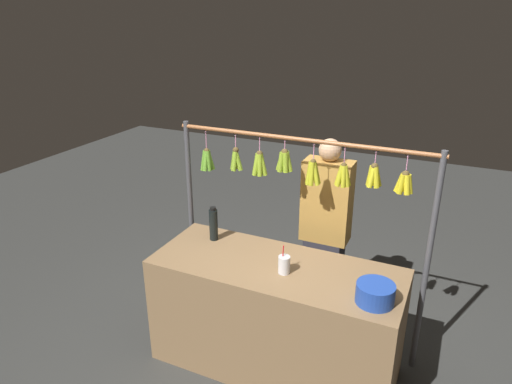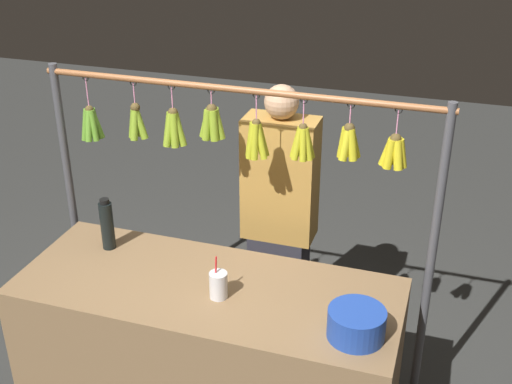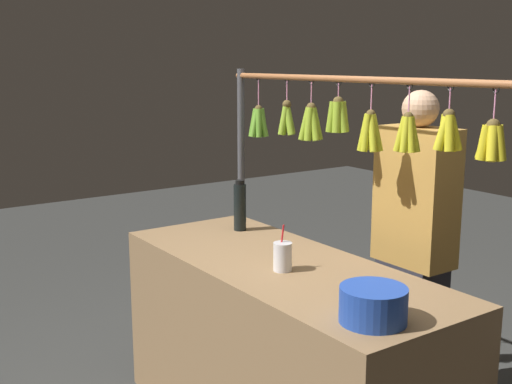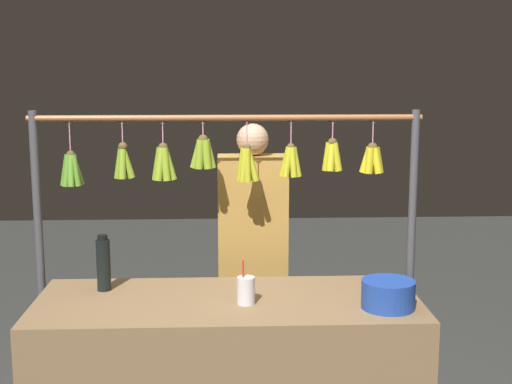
{
  "view_description": "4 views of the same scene",
  "coord_description": "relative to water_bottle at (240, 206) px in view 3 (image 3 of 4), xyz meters",
  "views": [
    {
      "loc": [
        -1.09,
        2.72,
        2.64
      ],
      "look_at": [
        0.16,
        0.0,
        1.44
      ],
      "focal_mm": 32.5,
      "sensor_mm": 36.0,
      "label": 1
    },
    {
      "loc": [
        -1.03,
        2.4,
        2.68
      ],
      "look_at": [
        -0.25,
        0.0,
        1.43
      ],
      "focal_mm": 46.06,
      "sensor_mm": 36.0,
      "label": 2
    },
    {
      "loc": [
        -2.31,
        1.76,
        1.82
      ],
      "look_at": [
        0.22,
        0.0,
        1.2
      ],
      "focal_mm": 45.52,
      "sensor_mm": 36.0,
      "label": 3
    },
    {
      "loc": [
        -0.0,
        3.22,
        1.98
      ],
      "look_at": [
        -0.14,
        0.0,
        1.42
      ],
      "focal_mm": 49.06,
      "sensor_mm": 36.0,
      "label": 4
    }
  ],
  "objects": [
    {
      "name": "blue_bucket",
      "position": [
        -1.36,
        0.32,
        -0.07
      ],
      "size": [
        0.25,
        0.25,
        0.13
      ],
      "primitive_type": "cylinder",
      "color": "#2247AD",
      "rests_on": "market_counter"
    },
    {
      "name": "water_bottle",
      "position": [
        0.0,
        0.0,
        0.0
      ],
      "size": [
        0.07,
        0.07,
        0.28
      ],
      "color": "black",
      "rests_on": "market_counter"
    },
    {
      "name": "vendor_person",
      "position": [
        -0.76,
        -0.56,
        -0.2
      ],
      "size": [
        0.4,
        0.22,
        1.68
      ],
      "color": "#2D2D38",
      "rests_on": "ground"
    },
    {
      "name": "display_rack",
      "position": [
        -0.62,
        -0.26,
        0.3
      ],
      "size": [
        2.06,
        0.13,
        1.77
      ],
      "color": "#4C4C51",
      "rests_on": "ground"
    },
    {
      "name": "drink_cup",
      "position": [
        -0.7,
        0.24,
        -0.07
      ],
      "size": [
        0.09,
        0.09,
        0.21
      ],
      "color": "silver",
      "rests_on": "market_counter"
    },
    {
      "name": "market_counter",
      "position": [
        -0.62,
        0.17,
        -0.58
      ],
      "size": [
        1.85,
        0.73,
        0.89
      ],
      "primitive_type": "cube",
      "color": "olive",
      "rests_on": "ground"
    }
  ]
}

